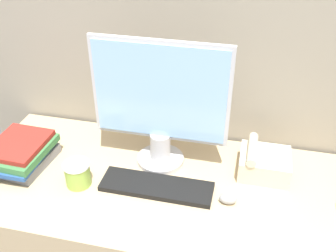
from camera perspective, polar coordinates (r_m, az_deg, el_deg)
The scene contains 7 objects.
cubicle_panel_rear at distance 1.72m, azimuth 4.28°, elevation 2.09°, with size 2.03×0.04×1.74m.
monitor at distance 1.46m, azimuth -1.17°, elevation 2.78°, with size 0.52×0.19×0.51m.
keyboard at distance 1.47m, azimuth -1.65°, elevation -8.78°, with size 0.42×0.13×0.02m.
mouse at distance 1.42m, azimuth 8.67°, elevation -10.45°, with size 0.06×0.04×0.04m.
coffee_cup at distance 1.50m, azimuth -12.98°, elevation -6.79°, with size 0.10×0.10×0.09m.
book_stack at distance 1.66m, azimuth -20.58°, elevation -3.68°, with size 0.23×0.27×0.11m.
desk_telephone at distance 1.56m, azimuth 13.68°, elevation -5.23°, with size 0.19×0.18×0.12m.
Camera 1 is at (0.21, -0.75, 1.76)m, focal length 42.00 mm.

